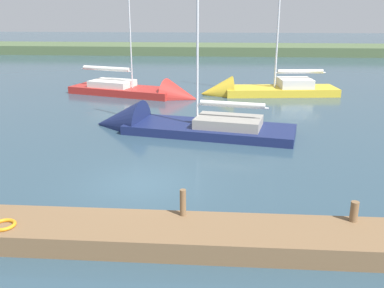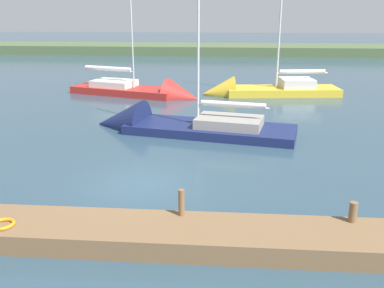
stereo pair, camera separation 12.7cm
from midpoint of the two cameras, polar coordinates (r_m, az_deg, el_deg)
ground_plane at (r=16.15m, az=-6.61°, el=-5.29°), size 200.00×200.00×0.00m
far_shoreline at (r=62.35m, az=1.91°, el=11.92°), size 180.00×8.00×2.40m
dock_pier at (r=12.39m, az=-10.40°, el=-11.51°), size 19.09×1.88×0.58m
mooring_post_near at (r=12.33m, az=-1.11°, el=-7.77°), size 0.18×0.18×0.79m
mooring_post_far at (r=12.84m, az=20.85°, el=-8.43°), size 0.23×0.23×0.59m
life_ring_buoy at (r=12.96m, az=-23.56°, el=-9.73°), size 0.66×0.66×0.10m
sailboat_far_right at (r=22.99m, az=-3.28°, el=2.17°), size 11.12×5.01×11.65m
sailboat_mid_channel at (r=32.23m, az=-5.79°, el=6.58°), size 10.35×5.52×10.43m
sailboat_far_left at (r=32.78m, az=8.80°, el=6.84°), size 10.35×3.72×12.44m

